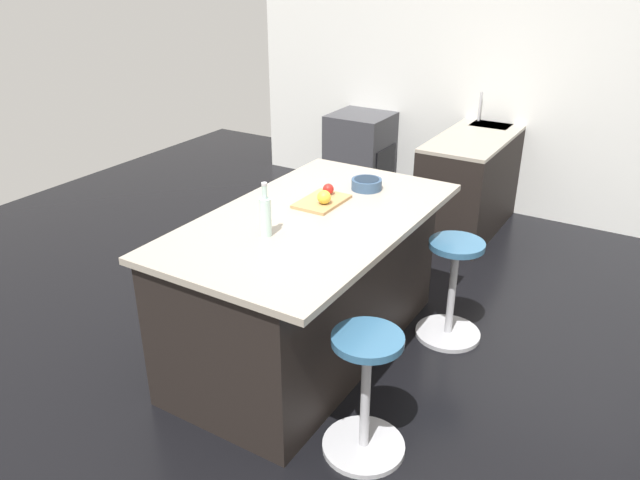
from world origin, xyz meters
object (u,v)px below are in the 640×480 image
Objects in this scene: stool_middle at (365,398)px; apple_red at (328,189)px; kitchen_island at (307,284)px; fruit_bowl at (367,184)px; cutting_board at (322,201)px; water_bottle at (266,215)px; stool_by_window at (452,293)px; oven_range at (360,154)px; apple_yellow at (324,197)px.

apple_red is at bearing -140.33° from stool_middle.
fruit_bowl is at bearing 169.68° from kitchen_island.
water_bottle is at bearing -1.04° from cutting_board.
kitchen_island reaches higher than stool_by_window.
oven_range is 2.81m from cutting_board.
stool_middle is 1.52m from fruit_bowl.
kitchen_island reaches higher than oven_range.
oven_range is 12.10× the size of apple_red.
apple_red reaches higher than stool_by_window.
kitchen_island is at bearing -129.82° from stool_middle.
cutting_board is at bearing 178.96° from water_bottle.
stool_middle is 1.97× the size of cutting_board.
apple_yellow is at bearing -10.99° from fruit_bowl.
fruit_bowl is at bearing 169.01° from apple_yellow.
oven_range is 2.40× the size of cutting_board.
kitchen_island is 0.78m from fruit_bowl.
kitchen_island is 0.62m from apple_red.
stool_by_window is (2.14, 1.83, -0.10)m from oven_range.
water_bottle reaches higher than oven_range.
water_bottle is at bearing -8.15° from fruit_bowl.
oven_range is at bearing -161.46° from water_bottle.
apple_yellow is at bearing 23.05° from oven_range.
apple_yellow is (0.05, 0.04, 0.05)m from cutting_board.
kitchen_island is 0.70m from water_bottle.
stool_by_window is 9.94× the size of apple_red.
kitchen_island is 0.98m from stool_by_window.
cutting_board reaches higher than oven_range.
water_bottle is at bearing -4.67° from kitchen_island.
kitchen_island is 2.78× the size of stool_middle.
stool_by_window is 2.27× the size of water_bottle.
stool_by_window is 1.08m from cutting_board.
fruit_bowl is (0.04, -0.64, 0.66)m from stool_by_window.
stool_middle is at bearing 39.67° from apple_red.
cutting_board is at bearing -137.49° from stool_middle.
cutting_board is 1.15× the size of water_bottle.
oven_range is at bearing -139.54° from stool_by_window.
stool_middle is (1.25, 0.00, 0.00)m from stool_by_window.
water_bottle is (3.13, 1.05, 0.65)m from oven_range.
kitchen_island is at bearing -10.32° from fruit_bowl.
apple_yellow is (-0.79, -0.72, 0.69)m from stool_middle.
apple_red is 0.69m from water_bottle.
fruit_bowl is at bearing 161.19° from cutting_board.
kitchen_island is 6.33× the size of water_bottle.
stool_by_window is at bearing 180.00° from stool_middle.
kitchen_island is 0.53m from cutting_board.
apple_red reaches higher than stool_middle.
apple_red is (-0.32, -0.04, 0.53)m from kitchen_island.
apple_red reaches higher than kitchen_island.
apple_yellow is (2.60, 1.11, 0.59)m from oven_range.
kitchen_island is at bearing 5.21° from cutting_board.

